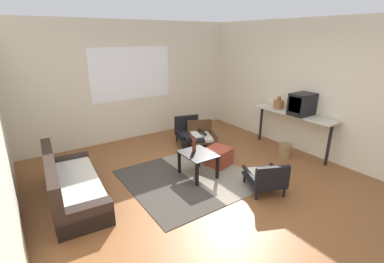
{
  "coord_description": "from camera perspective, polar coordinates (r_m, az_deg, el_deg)",
  "views": [
    {
      "loc": [
        -2.45,
        -3.03,
        2.36
      ],
      "look_at": [
        0.22,
        0.88,
        0.7
      ],
      "focal_mm": 25.64,
      "sensor_mm": 36.0,
      "label": 1
    }
  ],
  "objects": [
    {
      "name": "side_wall_right",
      "position": [
        6.18,
        22.44,
        8.46
      ],
      "size": [
        0.12,
        6.6,
        2.7
      ],
      "primitive_type": "cube",
      "color": "beige",
      "rests_on": "ground"
    },
    {
      "name": "far_wall_with_window",
      "position": [
        6.64,
        -12.52,
        10.13
      ],
      "size": [
        5.6,
        0.13,
        2.7
      ],
      "color": "beige",
      "rests_on": "ground"
    },
    {
      "name": "crt_television",
      "position": [
        5.9,
        22.02,
        5.31
      ],
      "size": [
        0.52,
        0.35,
        0.43
      ],
      "color": "black",
      "rests_on": "console_shelf"
    },
    {
      "name": "console_shelf",
      "position": [
        6.07,
        20.27,
        2.85
      ],
      "size": [
        0.38,
        1.8,
        0.86
      ],
      "color": "beige",
      "rests_on": "ground"
    },
    {
      "name": "coffee_table",
      "position": [
        4.8,
        1.25,
        -5.51
      ],
      "size": [
        0.51,
        0.63,
        0.43
      ],
      "color": "black",
      "rests_on": "ground"
    },
    {
      "name": "area_rug",
      "position": [
        4.87,
        -0.67,
        -9.63
      ],
      "size": [
        2.05,
        2.01,
        0.01
      ],
      "color": "#38332D",
      "rests_on": "ground"
    },
    {
      "name": "couch",
      "position": [
        4.57,
        -23.93,
        -10.38
      ],
      "size": [
        0.85,
        1.92,
        0.73
      ],
      "color": "black",
      "rests_on": "ground"
    },
    {
      "name": "ottoman_orange",
      "position": [
        5.3,
        5.48,
        -5.2
      ],
      "size": [
        0.52,
        0.52,
        0.34
      ],
      "primitive_type": "cube",
      "rotation": [
        0.0,
        0.0,
        0.26
      ],
      "color": "#993D28",
      "rests_on": "ground"
    },
    {
      "name": "wicker_basket",
      "position": [
        5.95,
        18.73,
        -3.74
      ],
      "size": [
        0.25,
        0.25,
        0.27
      ],
      "primitive_type": "cylinder",
      "color": "olive",
      "rests_on": "ground"
    },
    {
      "name": "ground_plane",
      "position": [
        4.56,
        3.98,
        -11.94
      ],
      "size": [
        7.8,
        7.8,
        0.0
      ],
      "primitive_type": "plane",
      "color": "brown"
    },
    {
      "name": "armchair_striped_foreground",
      "position": [
        4.52,
        15.17,
        -9.24
      ],
      "size": [
        0.73,
        0.77,
        0.54
      ],
      "color": "black",
      "rests_on": "ground"
    },
    {
      "name": "clay_vase",
      "position": [
        6.26,
        17.51,
        5.46
      ],
      "size": [
        0.21,
        0.21,
        0.27
      ],
      "color": "#935B38",
      "rests_on": "console_shelf"
    },
    {
      "name": "glass_bottle",
      "position": [
        4.81,
        0.43,
        -2.87
      ],
      "size": [
        0.07,
        0.07,
        0.27
      ],
      "color": "#5B2319",
      "rests_on": "coffee_table"
    },
    {
      "name": "armchair_corner",
      "position": [
        6.26,
        1.93,
        -0.68
      ],
      "size": [
        0.78,
        0.81,
        0.51
      ],
      "color": "#472D19",
      "rests_on": "ground"
    },
    {
      "name": "armchair_by_window",
      "position": [
        6.31,
        -0.63,
        -0.07
      ],
      "size": [
        0.71,
        0.74,
        0.6
      ],
      "color": "black",
      "rests_on": "ground"
    }
  ]
}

